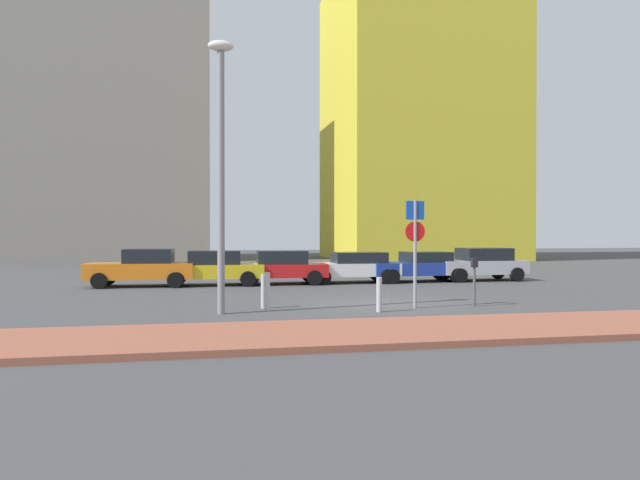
{
  "coord_description": "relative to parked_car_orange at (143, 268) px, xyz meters",
  "views": [
    {
      "loc": [
        -5.65,
        -18.29,
        2.22
      ],
      "look_at": [
        -1.12,
        3.47,
        1.96
      ],
      "focal_mm": 34.09,
      "sensor_mm": 36.0,
      "label": 1
    }
  ],
  "objects": [
    {
      "name": "parked_car_orange",
      "position": [
        0.0,
        0.0,
        0.0
      ],
      "size": [
        4.44,
        2.17,
        1.56
      ],
      "color": "orange",
      "rests_on": "ground"
    },
    {
      "name": "parked_car_yellow",
      "position": [
        2.87,
        -0.05,
        -0.02
      ],
      "size": [
        4.29,
        2.05,
        1.47
      ],
      "color": "gold",
      "rests_on": "ground"
    },
    {
      "name": "parking_sign_post",
      "position": [
        8.47,
        -9.11,
        1.22
      ],
      "size": [
        0.6,
        0.1,
        3.19
      ],
      "color": "gray",
      "rests_on": "ground"
    },
    {
      "name": "parked_car_silver",
      "position": [
        15.17,
        0.04,
        0.01
      ],
      "size": [
        4.11,
        1.99,
        1.52
      ],
      "color": "#B7BABF",
      "rests_on": "ground"
    },
    {
      "name": "building_colorful_midrise",
      "position": [
        20.95,
        23.41,
        11.1
      ],
      "size": [
        14.42,
        13.37,
        23.78
      ],
      "primitive_type": "cube",
      "color": "gold",
      "rests_on": "ground"
    },
    {
      "name": "traffic_bollard_far",
      "position": [
        7.16,
        -9.74,
        -0.3
      ],
      "size": [
        0.16,
        0.16,
        0.98
      ],
      "primitive_type": "cylinder",
      "color": "#B7B7BC",
      "rests_on": "ground"
    },
    {
      "name": "parked_car_red",
      "position": [
        5.78,
        0.0,
        -0.02
      ],
      "size": [
        4.0,
        2.19,
        1.46
      ],
      "color": "red",
      "rests_on": "ground"
    },
    {
      "name": "building_under_construction",
      "position": [
        -4.36,
        27.56,
        9.97
      ],
      "size": [
        15.32,
        12.21,
        21.51
      ],
      "primitive_type": "cube",
      "color": "gray",
      "rests_on": "ground"
    },
    {
      "name": "ground_plane",
      "position": [
        7.72,
        -7.77,
        -0.79
      ],
      "size": [
        120.0,
        120.0,
        0.0
      ],
      "primitive_type": "plane",
      "color": "#424244"
    },
    {
      "name": "traffic_bollard_near",
      "position": [
        4.11,
        -8.87,
        -0.24
      ],
      "size": [
        0.16,
        0.16,
        1.09
      ],
      "primitive_type": "cylinder",
      "color": "#B7B7BC",
      "rests_on": "ground"
    },
    {
      "name": "street_lamp",
      "position": [
        2.8,
        -9.25,
        3.58
      ],
      "size": [
        0.7,
        0.36,
        7.47
      ],
      "color": "gray",
      "rests_on": "ground"
    },
    {
      "name": "parking_meter",
      "position": [
        10.37,
        -9.08,
        0.16
      ],
      "size": [
        0.18,
        0.14,
        1.46
      ],
      "color": "#4C4C51",
      "rests_on": "ground"
    },
    {
      "name": "traffic_bollard_mid",
      "position": [
        4.08,
        -8.25,
        -0.28
      ],
      "size": [
        0.16,
        0.16,
        1.01
      ],
      "primitive_type": "cylinder",
      "color": "#B7B7BC",
      "rests_on": "ground"
    },
    {
      "name": "parked_car_blue",
      "position": [
        12.12,
        0.07,
        -0.08
      ],
      "size": [
        4.61,
        2.19,
        1.36
      ],
      "color": "#1E389E",
      "rests_on": "ground"
    },
    {
      "name": "sidewalk_brick",
      "position": [
        7.72,
        -13.46,
        -0.72
      ],
      "size": [
        40.0,
        3.41,
        0.14
      ],
      "primitive_type": "cube",
      "color": "#93513D",
      "rests_on": "ground"
    },
    {
      "name": "parked_car_white",
      "position": [
        9.03,
        0.07,
        -0.05
      ],
      "size": [
        4.21,
        2.15,
        1.36
      ],
      "color": "white",
      "rests_on": "ground"
    }
  ]
}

